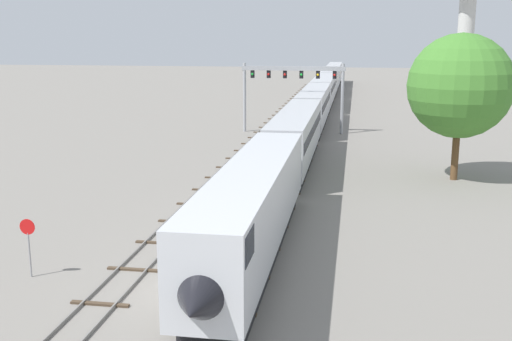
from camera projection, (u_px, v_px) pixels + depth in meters
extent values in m
plane|color=gray|center=(191.00, 291.00, 27.55)|extent=(400.00, 400.00, 0.00)
cube|color=slate|center=(313.00, 118.00, 85.16)|extent=(0.07, 200.00, 0.16)
cube|color=slate|center=(324.00, 118.00, 84.93)|extent=(0.07, 200.00, 0.16)
cube|color=#473828|center=(226.00, 313.00, 25.30)|extent=(2.60, 0.24, 0.10)
cube|color=#473828|center=(243.00, 276.00, 29.15)|extent=(2.60, 0.24, 0.10)
cube|color=#473828|center=(256.00, 248.00, 33.01)|extent=(2.60, 0.24, 0.10)
cube|color=#473828|center=(267.00, 226.00, 36.86)|extent=(2.60, 0.24, 0.10)
cube|color=#473828|center=(276.00, 208.00, 40.72)|extent=(2.60, 0.24, 0.10)
cube|color=#473828|center=(283.00, 193.00, 44.57)|extent=(2.60, 0.24, 0.10)
cube|color=#473828|center=(289.00, 180.00, 48.43)|extent=(2.60, 0.24, 0.10)
cube|color=#473828|center=(294.00, 170.00, 52.28)|extent=(2.60, 0.24, 0.10)
cube|color=#473828|center=(298.00, 160.00, 56.14)|extent=(2.60, 0.24, 0.10)
cube|color=#473828|center=(302.00, 152.00, 59.99)|extent=(2.60, 0.24, 0.10)
cube|color=#473828|center=(305.00, 145.00, 63.85)|extent=(2.60, 0.24, 0.10)
cube|color=#473828|center=(308.00, 139.00, 67.70)|extent=(2.60, 0.24, 0.10)
cube|color=#473828|center=(311.00, 133.00, 71.56)|extent=(2.60, 0.24, 0.10)
cube|color=#473828|center=(313.00, 128.00, 75.41)|extent=(2.60, 0.24, 0.10)
cube|color=#473828|center=(315.00, 124.00, 79.27)|extent=(2.60, 0.24, 0.10)
cube|color=#473828|center=(317.00, 120.00, 83.12)|extent=(2.60, 0.24, 0.10)
cube|color=#473828|center=(319.00, 116.00, 86.98)|extent=(2.60, 0.24, 0.10)
cube|color=#473828|center=(321.00, 113.00, 90.83)|extent=(2.60, 0.24, 0.10)
cube|color=#473828|center=(322.00, 110.00, 94.69)|extent=(2.60, 0.24, 0.10)
cube|color=#473828|center=(324.00, 107.00, 98.54)|extent=(2.60, 0.24, 0.10)
cube|color=#473828|center=(325.00, 104.00, 102.40)|extent=(2.60, 0.24, 0.10)
cube|color=#473828|center=(326.00, 101.00, 106.25)|extent=(2.60, 0.24, 0.10)
cube|color=#473828|center=(327.00, 99.00, 110.11)|extent=(2.60, 0.24, 0.10)
cube|color=#473828|center=(328.00, 97.00, 113.96)|extent=(2.60, 0.24, 0.10)
cube|color=#473828|center=(329.00, 95.00, 117.82)|extent=(2.60, 0.24, 0.10)
cube|color=#473828|center=(330.00, 93.00, 121.67)|extent=(2.60, 0.24, 0.10)
cube|color=#473828|center=(331.00, 91.00, 125.53)|extent=(2.60, 0.24, 0.10)
cube|color=#473828|center=(332.00, 90.00, 129.38)|extent=(2.60, 0.24, 0.10)
cube|color=#473828|center=(332.00, 88.00, 133.24)|extent=(2.60, 0.24, 0.10)
cube|color=#473828|center=(333.00, 87.00, 137.10)|extent=(2.60, 0.24, 0.10)
cube|color=#473828|center=(334.00, 85.00, 140.95)|extent=(2.60, 0.24, 0.10)
cube|color=#473828|center=(334.00, 84.00, 144.81)|extent=(2.60, 0.24, 0.10)
cube|color=#473828|center=(335.00, 83.00, 148.66)|extent=(2.60, 0.24, 0.10)
cube|color=#473828|center=(336.00, 81.00, 152.52)|extent=(2.60, 0.24, 0.10)
cube|color=#473828|center=(336.00, 80.00, 156.37)|extent=(2.60, 0.24, 0.10)
cube|color=#473828|center=(337.00, 79.00, 160.23)|extent=(2.60, 0.24, 0.10)
cube|color=#473828|center=(337.00, 78.00, 164.08)|extent=(2.60, 0.24, 0.10)
cube|color=#473828|center=(338.00, 77.00, 167.94)|extent=(2.60, 0.24, 0.10)
cube|color=#473828|center=(338.00, 76.00, 171.79)|extent=(2.60, 0.24, 0.10)
cube|color=#473828|center=(339.00, 75.00, 175.65)|extent=(2.60, 0.24, 0.10)
cube|color=#473828|center=(339.00, 74.00, 179.50)|extent=(2.60, 0.24, 0.10)
cube|color=slate|center=(250.00, 140.00, 66.74)|extent=(0.07, 160.00, 0.16)
cube|color=slate|center=(263.00, 141.00, 66.52)|extent=(0.07, 160.00, 0.16)
cube|color=#473828|center=(100.00, 304.00, 26.16)|extent=(2.60, 0.24, 0.10)
cube|color=#473828|center=(133.00, 269.00, 30.01)|extent=(2.60, 0.24, 0.10)
cube|color=#473828|center=(159.00, 243.00, 33.87)|extent=(2.60, 0.24, 0.10)
cube|color=#473828|center=(179.00, 222.00, 37.72)|extent=(2.60, 0.24, 0.10)
cube|color=#473828|center=(195.00, 204.00, 41.58)|extent=(2.60, 0.24, 0.10)
cube|color=#473828|center=(209.00, 190.00, 45.43)|extent=(2.60, 0.24, 0.10)
cube|color=#473828|center=(221.00, 178.00, 49.29)|extent=(2.60, 0.24, 0.10)
cube|color=#473828|center=(231.00, 168.00, 53.14)|extent=(2.60, 0.24, 0.10)
cube|color=#473828|center=(239.00, 159.00, 57.00)|extent=(2.60, 0.24, 0.10)
cube|color=#473828|center=(247.00, 151.00, 60.85)|extent=(2.60, 0.24, 0.10)
cube|color=#473828|center=(253.00, 144.00, 64.71)|extent=(2.60, 0.24, 0.10)
cube|color=#473828|center=(259.00, 138.00, 68.56)|extent=(2.60, 0.24, 0.10)
cube|color=#473828|center=(264.00, 132.00, 72.42)|extent=(2.60, 0.24, 0.10)
cube|color=#473828|center=(269.00, 127.00, 76.27)|extent=(2.60, 0.24, 0.10)
cube|color=#473828|center=(273.00, 123.00, 80.13)|extent=(2.60, 0.24, 0.10)
cube|color=#473828|center=(277.00, 119.00, 83.98)|extent=(2.60, 0.24, 0.10)
cube|color=#473828|center=(281.00, 115.00, 87.84)|extent=(2.60, 0.24, 0.10)
cube|color=#473828|center=(284.00, 112.00, 91.69)|extent=(2.60, 0.24, 0.10)
cube|color=#473828|center=(287.00, 109.00, 95.55)|extent=(2.60, 0.24, 0.10)
cube|color=#473828|center=(290.00, 106.00, 99.40)|extent=(2.60, 0.24, 0.10)
cube|color=#473828|center=(292.00, 103.00, 103.26)|extent=(2.60, 0.24, 0.10)
cube|color=#473828|center=(295.00, 101.00, 107.11)|extent=(2.60, 0.24, 0.10)
cube|color=#473828|center=(297.00, 99.00, 110.97)|extent=(2.60, 0.24, 0.10)
cube|color=#473828|center=(299.00, 96.00, 114.82)|extent=(2.60, 0.24, 0.10)
cube|color=#473828|center=(301.00, 95.00, 118.68)|extent=(2.60, 0.24, 0.10)
cube|color=#473828|center=(303.00, 93.00, 122.53)|extent=(2.60, 0.24, 0.10)
cube|color=#473828|center=(304.00, 91.00, 126.39)|extent=(2.60, 0.24, 0.10)
cube|color=#473828|center=(306.00, 89.00, 130.24)|extent=(2.60, 0.24, 0.10)
cube|color=#473828|center=(307.00, 88.00, 134.10)|extent=(2.60, 0.24, 0.10)
cube|color=#473828|center=(309.00, 86.00, 137.96)|extent=(2.60, 0.24, 0.10)
cube|color=#473828|center=(310.00, 85.00, 141.81)|extent=(2.60, 0.24, 0.10)
cube|color=silver|center=(253.00, 202.00, 31.39)|extent=(3.00, 21.93, 3.80)
cone|color=black|center=(199.00, 300.00, 20.72)|extent=(2.88, 2.60, 2.88)
cube|color=black|center=(208.00, 244.00, 21.74)|extent=(3.04, 1.80, 1.10)
cube|color=black|center=(253.00, 247.00, 31.91)|extent=(2.52, 19.74, 1.00)
cube|color=#B7BABF|center=(296.00, 133.00, 53.49)|extent=(3.00, 21.93, 3.80)
cube|color=black|center=(296.00, 129.00, 53.41)|extent=(3.04, 20.18, 0.90)
cube|color=black|center=(296.00, 160.00, 54.01)|extent=(2.52, 19.74, 1.00)
cube|color=#B7BABF|center=(314.00, 105.00, 75.59)|extent=(3.00, 21.93, 3.80)
cube|color=black|center=(314.00, 101.00, 75.51)|extent=(3.04, 20.18, 0.90)
cube|color=black|center=(314.00, 124.00, 76.11)|extent=(2.52, 19.74, 1.00)
cube|color=#B7BABF|center=(324.00, 89.00, 97.69)|extent=(3.00, 21.93, 3.80)
cube|color=black|center=(324.00, 86.00, 97.61)|extent=(3.04, 20.18, 0.90)
cube|color=black|center=(324.00, 104.00, 98.21)|extent=(2.52, 19.74, 1.00)
cube|color=#B7BABF|center=(330.00, 79.00, 119.79)|extent=(3.00, 21.93, 3.80)
cube|color=black|center=(330.00, 77.00, 119.71)|extent=(3.04, 20.18, 0.90)
cube|color=black|center=(330.00, 91.00, 120.31)|extent=(2.52, 19.74, 1.00)
cube|color=#B7BABF|center=(334.00, 72.00, 141.89)|extent=(3.00, 21.93, 3.80)
cube|color=black|center=(335.00, 71.00, 141.81)|extent=(3.04, 20.18, 0.90)
cube|color=black|center=(334.00, 83.00, 142.41)|extent=(2.52, 19.74, 1.00)
cylinder|color=#999BA0|center=(245.00, 98.00, 72.58)|extent=(0.36, 0.36, 8.13)
cylinder|color=#999BA0|center=(342.00, 99.00, 70.78)|extent=(0.36, 0.36, 8.13)
cube|color=#999BA0|center=(293.00, 68.00, 70.93)|extent=(12.10, 0.36, 0.50)
cube|color=black|center=(253.00, 74.00, 71.88)|extent=(0.44, 0.32, 0.90)
sphere|color=green|center=(252.00, 74.00, 71.69)|extent=(0.28, 0.28, 0.28)
cube|color=black|center=(269.00, 74.00, 71.58)|extent=(0.44, 0.32, 0.90)
sphere|color=red|center=(268.00, 74.00, 71.39)|extent=(0.28, 0.28, 0.28)
cube|color=black|center=(285.00, 74.00, 71.28)|extent=(0.44, 0.32, 0.90)
sphere|color=red|center=(285.00, 74.00, 71.09)|extent=(0.28, 0.28, 0.28)
cube|color=black|center=(301.00, 75.00, 70.98)|extent=(0.44, 0.32, 0.90)
sphere|color=green|center=(301.00, 75.00, 70.79)|extent=(0.28, 0.28, 0.28)
cube|color=black|center=(318.00, 75.00, 70.68)|extent=(0.44, 0.32, 0.90)
sphere|color=yellow|center=(318.00, 75.00, 70.49)|extent=(0.28, 0.28, 0.28)
cube|color=black|center=(335.00, 75.00, 70.38)|extent=(0.44, 0.32, 0.90)
sphere|color=red|center=(335.00, 75.00, 70.20)|extent=(0.28, 0.28, 0.28)
cylinder|color=beige|center=(465.00, 46.00, 98.57)|extent=(2.60, 2.60, 19.16)
cylinder|color=gray|center=(30.00, 255.00, 29.00)|extent=(0.08, 0.08, 2.20)
cylinder|color=red|center=(27.00, 227.00, 28.67)|extent=(0.76, 0.03, 0.76)
cylinder|color=brown|center=(455.00, 151.00, 48.45)|extent=(0.56, 0.56, 4.61)
sphere|color=#427F2D|center=(460.00, 86.00, 47.34)|extent=(8.11, 8.11, 8.11)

